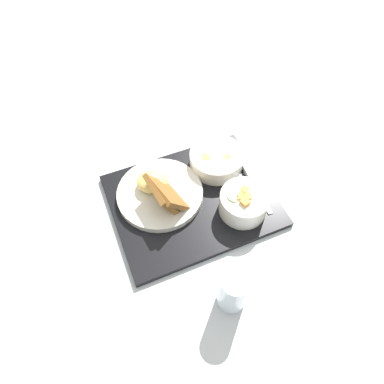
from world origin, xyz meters
TOP-DOWN VIEW (x-y plane):
  - ground_plane at (0.00, 0.00)m, footprint 4.00×4.00m
  - serving_tray at (0.00, 0.00)m, footprint 0.40×0.32m
  - bowl_salad at (-0.10, 0.08)m, footprint 0.12×0.12m
  - bowl_soup at (-0.10, -0.08)m, footprint 0.14×0.14m
  - plate_main at (0.07, -0.04)m, footprint 0.22×0.22m
  - knife at (-0.17, -0.00)m, footprint 0.02×0.17m
  - spoon at (-0.14, 0.02)m, footprint 0.04×0.16m
  - glass_water at (0.02, 0.26)m, footprint 0.06×0.06m

SIDE VIEW (x-z plane):
  - ground_plane at x=0.00m, z-range 0.00..0.00m
  - serving_tray at x=0.00m, z-range 0.00..0.01m
  - spoon at x=-0.14m, z-range 0.01..0.03m
  - knife at x=-0.17m, z-range 0.01..0.03m
  - plate_main at x=0.07m, z-range -0.01..0.08m
  - bowl_soup at x=-0.10m, z-range 0.02..0.06m
  - bowl_salad at x=-0.10m, z-range 0.01..0.08m
  - glass_water at x=0.02m, z-range -0.01..0.11m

